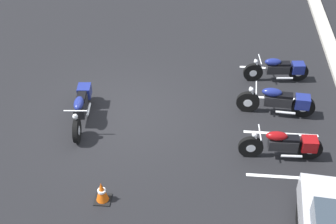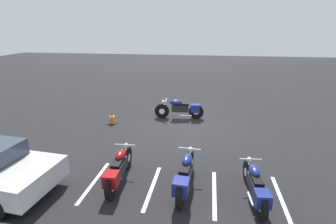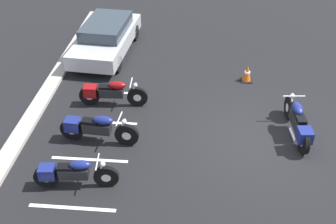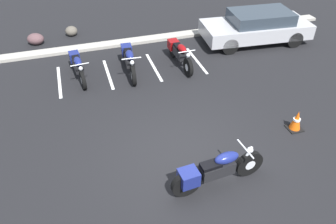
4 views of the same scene
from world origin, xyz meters
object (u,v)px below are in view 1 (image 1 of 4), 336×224
Objects in this scene: parked_bike_1 at (280,101)px; parked_bike_2 at (285,144)px; motorcycle_navy_featured at (81,106)px; parked_bike_0 at (280,69)px; traffic_cone at (102,192)px.

parked_bike_2 is (1.85, -0.04, -0.02)m from parked_bike_1.
parked_bike_2 is at bearing 74.24° from motorcycle_navy_featured.
parked_bike_0 reaches higher than traffic_cone.
motorcycle_navy_featured is 1.01× the size of parked_bike_1.
motorcycle_navy_featured reaches higher than parked_bike_0.
parked_bike_0 is 0.95× the size of parked_bike_2.
parked_bike_0 is 0.92× the size of parked_bike_1.
parked_bike_0 is 7.25m from traffic_cone.
parked_bike_1 reaches higher than parked_bike_2.
traffic_cone is (3.01, 1.18, -0.20)m from motorcycle_navy_featured.
parked_bike_1 is (-0.72, 5.73, -0.01)m from motorcycle_navy_featured.
parked_bike_1 is 3.77× the size of traffic_cone.
motorcycle_navy_featured is 1.05× the size of parked_bike_2.
traffic_cone is at bearing 16.79° from motorcycle_navy_featured.
parked_bike_2 reaches higher than parked_bike_0.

